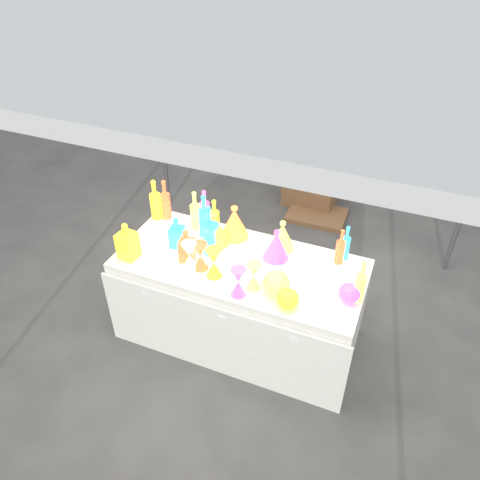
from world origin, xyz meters
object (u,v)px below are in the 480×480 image
at_px(display_table, 240,300).
at_px(bottle_0, 155,199).
at_px(hourglass_0, 200,256).
at_px(lampshade_0, 214,228).
at_px(decanter_0, 127,241).
at_px(cardboard_box_closed, 311,187).
at_px(globe_0, 288,300).

relative_size(display_table, bottle_0, 5.32).
xyz_separation_m(hourglass_0, lampshade_0, (-0.04, 0.31, 0.03)).
height_order(display_table, decanter_0, decanter_0).
relative_size(cardboard_box_closed, bottle_0, 1.65).
relative_size(display_table, decanter_0, 6.22).
bearing_deg(cardboard_box_closed, hourglass_0, -92.02).
relative_size(bottle_0, decanter_0, 1.17).
xyz_separation_m(cardboard_box_closed, decanter_0, (-0.76, -2.39, 0.69)).
bearing_deg(decanter_0, cardboard_box_closed, 79.49).
bearing_deg(lampshade_0, bottle_0, 162.54).
relative_size(cardboard_box_closed, globe_0, 3.85).
height_order(decanter_0, hourglass_0, decanter_0).
distance_m(decanter_0, lampshade_0, 0.64).
bearing_deg(lampshade_0, display_table, -34.12).
bearing_deg(hourglass_0, decanter_0, -171.08).
distance_m(cardboard_box_closed, globe_0, 2.56).
bearing_deg(lampshade_0, cardboard_box_closed, 78.23).
xyz_separation_m(display_table, lampshade_0, (-0.27, 0.15, 0.51)).
relative_size(display_table, globe_0, 12.44).
xyz_separation_m(display_table, decanter_0, (-0.77, -0.24, 0.52)).
bearing_deg(bottle_0, hourglass_0, -35.70).
distance_m(decanter_0, hourglass_0, 0.55).
xyz_separation_m(bottle_0, globe_0, (1.30, -0.58, -0.11)).
bearing_deg(lampshade_0, decanter_0, -146.37).
xyz_separation_m(cardboard_box_closed, bottle_0, (-0.84, -1.86, 0.72)).
height_order(hourglass_0, globe_0, hourglass_0).
distance_m(display_table, globe_0, 0.69).
bearing_deg(hourglass_0, globe_0, -10.98).
xyz_separation_m(cardboard_box_closed, hourglass_0, (-0.22, -2.31, 0.65)).
distance_m(globe_0, lampshade_0, 0.85).
bearing_deg(display_table, bottle_0, 161.27).
distance_m(display_table, bottle_0, 1.05).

